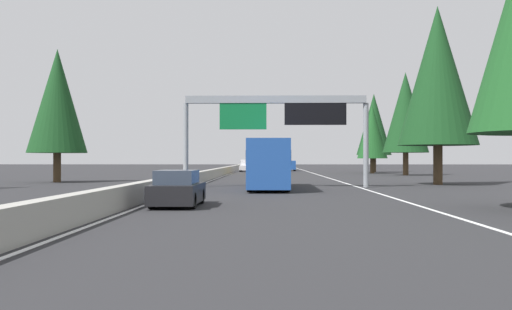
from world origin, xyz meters
The scene contains 17 objects.
ground_plane centered at (60.00, 0.00, 0.00)m, with size 320.00×320.00×0.00m, color #262628.
median_barrier centered at (80.00, 0.30, 0.45)m, with size 180.00×0.56×0.90m, color #9E9B93.
shoulder_stripe_right centered at (70.00, -11.52, 0.01)m, with size 160.00×0.16×0.01m, color silver.
shoulder_stripe_median centered at (70.00, -0.25, 0.01)m, with size 160.00×0.16×0.01m, color silver.
sign_gantry_overhead centered at (37.88, -6.04, 4.98)m, with size 0.50×12.68×6.25m.
sedan_distant_a centered at (21.92, -1.67, 0.68)m, with size 4.40×1.80×1.47m.
bus_mid_left centered at (36.14, -5.37, 1.72)m, with size 11.50×2.55×3.10m.
box_truck_far_right centered at (76.36, -5.27, 1.61)m, with size 8.50×2.40×2.95m.
pickup_far_center centered at (89.01, -1.93, 0.91)m, with size 5.60×2.00×1.86m.
sedan_mid_right centered at (120.18, -1.95, 0.68)m, with size 4.40×1.80×1.47m.
minivan_mid_center centered at (94.10, -8.85, 0.95)m, with size 5.00×1.95×1.69m.
sedan_near_center centered at (127.19, -8.84, 0.68)m, with size 4.40×1.80×1.47m.
conifer_right_near centered at (42.23, -18.15, 8.22)m, with size 5.95×5.95×13.51m.
conifer_right_mid centered at (68.01, -21.85, 7.54)m, with size 5.45×5.45×12.40m.
conifer_right_far centered at (77.31, -19.53, 5.64)m, with size 4.09×4.09×9.29m.
conifer_right_distant centered at (84.19, -21.01, 7.07)m, with size 5.12×5.12×11.63m.
conifer_left_near centered at (46.18, 12.24, 6.77)m, with size 4.90×4.90×11.14m.
Camera 1 is at (-1.51, -5.36, 1.90)m, focal length 40.51 mm.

